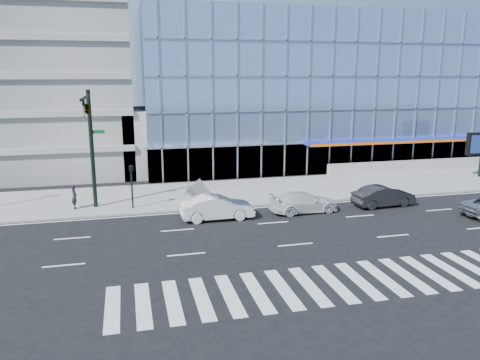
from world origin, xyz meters
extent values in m
plane|color=black|center=(0.00, 0.00, 0.00)|extent=(160.00, 160.00, 0.00)
cube|color=gray|center=(0.00, 8.00, 0.07)|extent=(120.00, 8.00, 0.15)
cube|color=#809ED6|center=(14.00, 26.00, 7.50)|extent=(42.00, 26.00, 15.00)
cube|color=gray|center=(-20.00, 26.00, 10.00)|extent=(24.00, 24.00, 20.00)
cube|color=gray|center=(-6.00, 18.00, 3.00)|extent=(6.00, 8.00, 6.00)
cube|color=gray|center=(24.00, 11.60, 0.65)|extent=(30.00, 0.80, 1.00)
cylinder|color=black|center=(-11.00, 6.00, 4.15)|extent=(0.28, 0.28, 8.00)
cylinder|color=black|center=(-11.00, 3.20, 7.75)|extent=(0.18, 5.60, 0.18)
imported|color=black|center=(-11.00, 1.80, 7.15)|extent=(0.18, 0.22, 1.10)
imported|color=black|center=(-11.00, 4.00, 7.15)|extent=(0.48, 2.24, 0.90)
cube|color=#0C591E|center=(-10.55, 6.00, 5.35)|extent=(0.90, 0.05, 0.25)
cylinder|color=black|center=(-8.50, 5.00, 1.65)|extent=(0.12, 0.12, 3.00)
cube|color=black|center=(-8.50, 4.85, 2.95)|extent=(0.30, 0.25, 0.35)
cylinder|color=black|center=(22.00, 8.00, 1.15)|extent=(0.24, 0.24, 2.00)
imported|color=silver|center=(2.74, 1.80, 0.68)|extent=(4.84, 2.23, 1.37)
imported|color=silver|center=(-3.26, 1.61, 0.77)|extent=(4.70, 1.64, 1.55)
imported|color=black|center=(8.74, 1.80, 0.73)|extent=(4.54, 1.87, 1.46)
imported|color=black|center=(-12.34, 5.79, 0.97)|extent=(0.50, 0.66, 1.64)
cube|color=#979797|center=(-3.95, 5.01, 1.06)|extent=(1.82, 0.18, 1.82)
camera|label=1|loc=(-8.72, -26.79, 9.09)|focal=35.00mm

